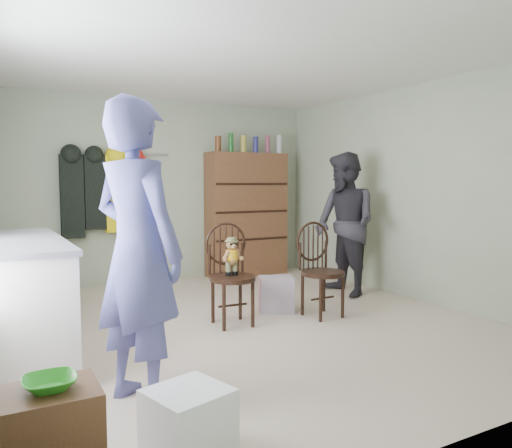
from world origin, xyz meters
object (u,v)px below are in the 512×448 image
counter (20,299)px  chair_far (319,266)px  chair_front (230,267)px  dresser (247,214)px

counter → chair_far: (2.78, -0.09, 0.05)m
counter → chair_front: chair_front is taller
dresser → counter: bearing=-144.3°
counter → chair_front: (1.85, 0.07, 0.09)m
chair_front → dresser: 2.63m
chair_front → dresser: (1.35, 2.23, 0.35)m
chair_far → dresser: bearing=77.2°
counter → chair_front: 1.85m
dresser → chair_front: bearing=-121.3°
chair_front → chair_far: (0.94, -0.16, -0.04)m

